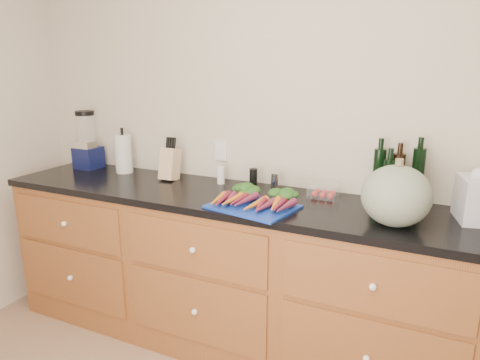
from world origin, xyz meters
The scene contains 14 objects.
wall_back centered at (0.00, 1.62, 1.30)m, with size 4.10×0.05×2.60m, color beige.
cabinets centered at (0.00, 1.30, 0.45)m, with size 3.60×0.64×0.90m.
countertop centered at (0.00, 1.30, 0.92)m, with size 3.64×0.62×0.04m, color black.
cutting_board centered at (-0.18, 1.14, 0.95)m, with size 0.41×0.31×0.01m, color #1335A7.
carrots centered at (-0.18, 1.18, 0.97)m, with size 0.41×0.30×0.06m.
squash centered at (0.49, 1.18, 1.08)m, with size 0.31×0.31×0.28m, color slate.
blender_appliance centered at (-1.58, 1.46, 1.12)m, with size 0.16×0.16×0.40m.
paper_towel centered at (-1.27, 1.46, 1.07)m, with size 0.11×0.11×0.26m, color silver.
knife_block centered at (-0.89, 1.44, 1.04)m, with size 0.10×0.10×0.20m, color tan.
grinder_salt centered at (-0.54, 1.48, 0.99)m, with size 0.05×0.05×0.10m, color white.
grinder_pepper centered at (-0.33, 1.48, 1.00)m, with size 0.05×0.05×0.12m, color black.
canister_chrome centered at (-0.19, 1.48, 0.99)m, with size 0.04×0.04×0.10m, color silver.
tomato_box centered at (0.10, 1.47, 0.98)m, with size 0.16×0.13×0.07m, color white.
bottles centered at (0.46, 1.51, 1.08)m, with size 0.25×0.13×0.30m.
Camera 1 is at (0.63, -0.76, 1.64)m, focal length 32.00 mm.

